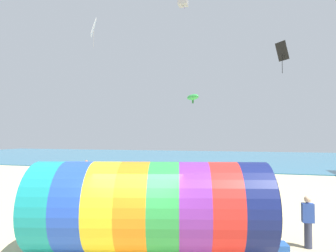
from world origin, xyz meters
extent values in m
cube|color=teal|center=(0.00, 41.70, 0.05)|extent=(120.00, 40.00, 0.10)
cylinder|color=teal|center=(-2.95, -0.09, 1.39)|extent=(1.53, 2.91, 2.78)
cylinder|color=blue|center=(-2.09, 0.12, 1.39)|extent=(1.53, 2.91, 2.78)
cylinder|color=yellow|center=(-1.22, 0.33, 1.39)|extent=(1.53, 2.91, 2.78)
cylinder|color=orange|center=(-0.36, 0.54, 1.39)|extent=(1.53, 2.91, 2.78)
cylinder|color=green|center=(0.51, 0.76, 1.39)|extent=(1.53, 2.91, 2.78)
cylinder|color=purple|center=(1.38, 0.97, 1.39)|extent=(1.53, 2.91, 2.78)
cylinder|color=red|center=(2.24, 1.18, 1.39)|extent=(1.53, 2.91, 2.78)
cylinder|color=navy|center=(3.11, 1.39, 1.39)|extent=(1.53, 2.91, 2.78)
cylinder|color=black|center=(3.56, 1.50, 1.39)|extent=(0.67, 2.49, 2.55)
cylinder|color=#383D56|center=(4.83, 2.34, 0.41)|extent=(0.24, 0.24, 0.81)
cube|color=#2D4CA5|center=(4.83, 2.34, 1.12)|extent=(0.38, 0.26, 0.61)
sphere|color=beige|center=(4.83, 2.34, 1.55)|extent=(0.22, 0.22, 0.22)
cube|color=white|center=(-9.98, 14.55, 12.94)|extent=(0.87, 1.10, 1.42)
cylinder|color=gray|center=(-9.98, 14.55, 11.93)|extent=(0.03, 0.03, 1.47)
cube|color=black|center=(4.96, 11.59, 8.90)|extent=(0.82, 0.86, 1.13)
cylinder|color=black|center=(4.96, 11.59, 8.09)|extent=(0.03, 0.03, 1.18)
cube|color=gray|center=(-0.22, 6.47, 10.50)|extent=(0.49, 0.49, 0.51)
cylinder|color=#4C1E6B|center=(-1.70, 13.40, 13.81)|extent=(0.03, 0.03, 1.31)
ellipsoid|color=green|center=(-1.36, 14.80, 6.64)|extent=(1.41, 1.40, 0.50)
cube|color=#1E642A|center=(-1.36, 14.80, 6.33)|extent=(0.16, 0.16, 0.37)
cylinder|color=black|center=(-9.52, 12.81, 0.42)|extent=(0.24, 0.24, 0.83)
cube|color=yellow|center=(-9.52, 12.81, 1.14)|extent=(0.42, 0.37, 0.62)
sphere|color=#9E7051|center=(-9.52, 12.81, 1.59)|extent=(0.22, 0.22, 0.22)
cylinder|color=#726651|center=(0.94, 13.87, 0.40)|extent=(0.24, 0.24, 0.80)
cube|color=#232328|center=(0.94, 13.87, 1.10)|extent=(0.39, 0.42, 0.60)
sphere|color=tan|center=(0.94, 13.87, 1.53)|extent=(0.22, 0.22, 0.22)
cylinder|color=#726651|center=(1.10, 10.25, 0.43)|extent=(0.24, 0.24, 0.86)
cube|color=#232328|center=(1.10, 10.25, 1.18)|extent=(0.35, 0.42, 0.65)
sphere|color=#9E7051|center=(1.10, 10.25, 1.64)|extent=(0.23, 0.23, 0.23)
cube|color=#2659B2|center=(3.94, 1.47, 0.18)|extent=(0.47, 0.59, 0.36)
camera|label=1|loc=(3.16, -8.20, 3.57)|focal=32.00mm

